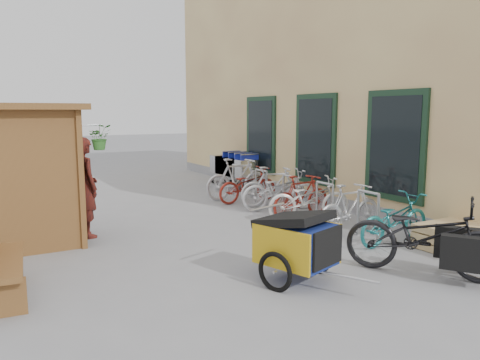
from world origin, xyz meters
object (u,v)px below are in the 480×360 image
person_kiosk (85,187)px  bike_4 (280,190)px  bike_1 (350,208)px  bike_2 (309,199)px  bike_6 (248,185)px  bike_0 (395,219)px  shopping_carts (233,166)px  kiosk (11,156)px  bike_5 (273,186)px  child_trailer (297,241)px  pallet_stack (461,239)px  cargo_bike (426,237)px  bike_7 (237,179)px  bike_3 (302,196)px

person_kiosk → bike_4: (4.38, 0.17, -0.44)m
bike_1 → person_kiosk: bearing=61.0°
bike_2 → bike_6: (-0.08, 2.37, -0.02)m
bike_0 → bike_4: bike_4 is taller
shopping_carts → bike_0: 6.87m
kiosk → bike_5: kiosk is taller
child_trailer → bike_1: child_trailer is taller
shopping_carts → bike_4: size_ratio=1.13×
bike_2 → bike_0: bearing=-157.3°
shopping_carts → bike_6: 2.52m
pallet_stack → bike_5: size_ratio=0.74×
child_trailer → bike_0: (2.54, 0.62, -0.12)m
cargo_bike → bike_7: size_ratio=1.21×
shopping_carts → bike_3: (-0.77, -4.45, -0.17)m
person_kiosk → cargo_bike: bearing=-152.3°
bike_7 → bike_5: bearing=-166.6°
pallet_stack → bike_0: 1.08m
bike_5 → bike_6: bike_5 is taller
child_trailer → bike_1: size_ratio=1.10×
shopping_carts → person_kiosk: bearing=-143.9°
bike_2 → bike_7: (-0.10, 2.88, 0.08)m
child_trailer → bike_2: child_trailer is taller
pallet_stack → bike_0: size_ratio=0.72×
kiosk → bike_0: kiosk is taller
kiosk → bike_4: 5.68m
cargo_bike → bike_2: (0.65, 3.44, -0.09)m
person_kiosk → bike_1: 4.90m
shopping_carts → bike_5: 3.18m
person_kiosk → bike_1: bearing=-127.9°
bike_7 → bike_2: bearing=-177.1°
kiosk → pallet_stack: kiosk is taller
kiosk → bike_7: bearing=20.4°
pallet_stack → child_trailer: 3.16m
kiosk → child_trailer: kiosk is taller
child_trailer → bike_2: 3.61m
shopping_carts → person_kiosk: 6.31m
bike_3 → bike_2: bearing=171.1°
kiosk → person_kiosk: 1.35m
bike_4 → bike_5: bearing=1.2°
bike_2 → bike_3: bearing=14.0°
bike_5 → bike_7: (-0.28, 1.26, 0.05)m
bike_1 → bike_3: same height
bike_6 → bike_7: 0.51m
shopping_carts → bike_4: shopping_carts is taller
bike_7 → bike_0: bearing=-175.7°
person_kiosk → bike_1: size_ratio=1.17×
bike_2 → bike_4: size_ratio=0.97×
pallet_stack → shopping_carts: size_ratio=0.59×
child_trailer → bike_6: 5.59m
bike_6 → shopping_carts: bearing=-22.8°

